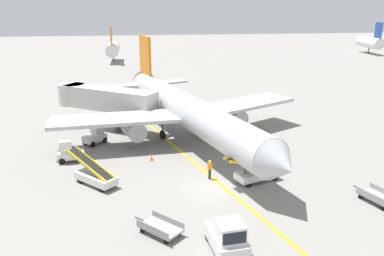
# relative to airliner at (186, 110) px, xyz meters

# --- Properties ---
(ground_plane) EXTENTS (300.00, 300.00, 0.00)m
(ground_plane) POSITION_rel_airliner_xyz_m (0.74, -11.95, -3.42)
(ground_plane) COLOR gray
(taxi_line_yellow) EXTENTS (23.62, 76.61, 0.01)m
(taxi_line_yellow) POSITION_rel_airliner_xyz_m (0.16, -6.95, -3.41)
(taxi_line_yellow) COLOR yellow
(taxi_line_yellow) RESTS_ON ground
(airliner) EXTENTS (27.75, 34.60, 10.10)m
(airliner) POSITION_rel_airliner_xyz_m (0.00, 0.00, 0.00)
(airliner) COLOR #B2B5BA
(airliner) RESTS_ON ground
(jet_bridge) EXTENTS (11.97, 9.31, 4.85)m
(jet_bridge) POSITION_rel_airliner_xyz_m (-9.49, 6.13, 0.12)
(jet_bridge) COLOR beige
(jet_bridge) RESTS_ON ground
(pushback_tug) EXTENTS (2.29, 3.79, 2.20)m
(pushback_tug) POSITION_rel_airliner_xyz_m (0.07, -20.57, -2.42)
(pushback_tug) COLOR silver
(pushback_tug) RESTS_ON ground
(baggage_tug_near_wing) EXTENTS (2.59, 2.64, 2.10)m
(baggage_tug_near_wing) POSITION_rel_airliner_xyz_m (-9.64, 0.27, -2.49)
(baggage_tug_near_wing) COLOR silver
(baggage_tug_near_wing) RESTS_ON ground
(baggage_tug_by_cargo_door) EXTENTS (2.57, 1.66, 2.10)m
(baggage_tug_by_cargo_door) POSITION_rel_airliner_xyz_m (-11.63, -4.52, -2.49)
(baggage_tug_by_cargo_door) COLOR silver
(baggage_tug_by_cargo_door) RESTS_ON ground
(belt_loader_forward_hold) EXTENTS (4.42, 4.42, 2.59)m
(belt_loader_forward_hold) POSITION_rel_airliner_xyz_m (-8.75, -9.97, -2.64)
(belt_loader_forward_hold) COLOR silver
(belt_loader_forward_hold) RESTS_ON ground
(belt_loader_aft_hold) EXTENTS (5.13, 2.90, 2.59)m
(belt_loader_aft_hold) POSITION_rel_airliner_xyz_m (4.60, -11.09, -2.64)
(belt_loader_aft_hold) COLOR silver
(belt_loader_aft_hold) RESTS_ON ground
(baggage_cart_loaded) EXTENTS (2.39, 3.81, 0.94)m
(baggage_cart_loaded) POSITION_rel_airliner_xyz_m (12.59, -16.01, -2.95)
(baggage_cart_loaded) COLOR #A5A5A8
(baggage_cart_loaded) RESTS_ON ground
(baggage_cart_empty_trailing) EXTENTS (3.18, 3.27, 0.94)m
(baggage_cart_empty_trailing) POSITION_rel_airliner_xyz_m (-3.86, -18.15, -2.95)
(baggage_cart_empty_trailing) COLOR #A5A5A8
(baggage_cart_empty_trailing) RESTS_ON ground
(ground_crew_marshaller) EXTENTS (0.36, 0.24, 1.70)m
(ground_crew_marshaller) POSITION_rel_airliner_xyz_m (0.81, -10.14, -2.51)
(ground_crew_marshaller) COLOR #26262D
(ground_crew_marshaller) RESTS_ON ground
(safety_cone_nose_left) EXTENTS (0.36, 0.36, 0.44)m
(safety_cone_nose_left) POSITION_rel_airliner_xyz_m (-6.91, 4.06, -3.20)
(safety_cone_nose_left) COLOR orange
(safety_cone_nose_left) RESTS_ON ground
(safety_cone_nose_right) EXTENTS (0.36, 0.36, 0.44)m
(safety_cone_nose_right) POSITION_rel_airliner_xyz_m (-3.96, -5.33, -3.20)
(safety_cone_nose_right) COLOR orange
(safety_cone_nose_right) RESTS_ON ground
(distant_aircraft_mid_left) EXTENTS (3.00, 10.10, 8.80)m
(distant_aircraft_mid_left) POSITION_rel_airliner_xyz_m (-10.90, 60.43, -0.20)
(distant_aircraft_mid_left) COLOR silver
(distant_aircraft_mid_left) RESTS_ON ground
(distant_aircraft_mid_right) EXTENTS (3.00, 10.10, 8.80)m
(distant_aircraft_mid_right) POSITION_rel_airliner_xyz_m (59.89, 66.95, -0.20)
(distant_aircraft_mid_right) COLOR silver
(distant_aircraft_mid_right) RESTS_ON ground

